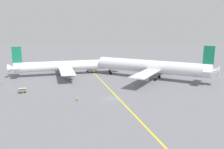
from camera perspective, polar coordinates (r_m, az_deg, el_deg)
ground_plane at (r=75.40m, az=-0.26°, el=-6.33°), size 600.00×600.00×0.00m
taxiway_stripe at (r=85.05m, az=-0.29°, el=-4.24°), size 15.11×119.17×0.01m
airliner_at_gate_left at (r=116.28m, az=-11.27°, el=2.30°), size 59.79×45.36×15.33m
airliner_being_pushed at (r=106.07m, az=10.21°, el=2.06°), size 51.42×43.37×16.75m
pushback_tug at (r=122.37m, az=-5.46°, el=1.22°), size 7.45×6.44×3.03m
gse_baggage_cart_trailing at (r=88.69m, az=-22.48°, el=-3.90°), size 3.10×2.41×1.71m
ground_crew_ramp_agent_by_cones at (r=73.44m, az=-9.14°, el=-6.23°), size 0.36×0.36×1.75m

